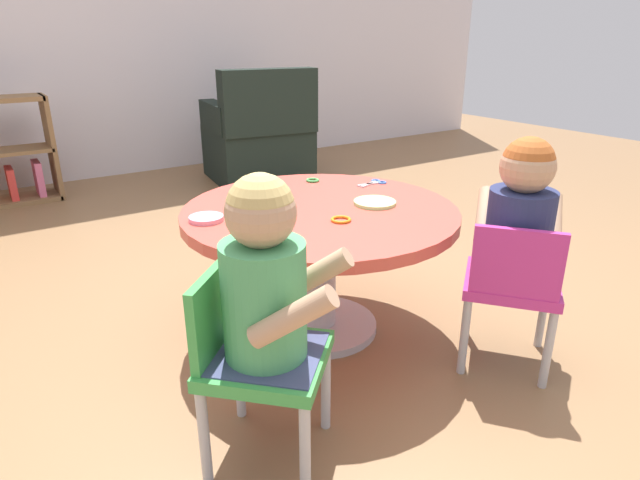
% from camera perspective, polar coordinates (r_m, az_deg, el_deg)
% --- Properties ---
extents(ground_plane, '(10.00, 10.00, 0.00)m').
position_cam_1_polar(ground_plane, '(2.14, 0.00, -9.34)').
color(ground_plane, olive).
extents(craft_table, '(0.99, 0.99, 0.50)m').
position_cam_1_polar(craft_table, '(1.97, 0.00, 0.57)').
color(craft_table, silver).
rests_on(craft_table, ground).
extents(child_chair_left, '(0.42, 0.42, 0.54)m').
position_cam_1_polar(child_chair_left, '(1.43, -7.04, -12.06)').
color(child_chair_left, '#B7B7BC').
rests_on(child_chair_left, ground).
extents(seated_child_left, '(0.43, 0.43, 0.51)m').
position_cam_1_polar(seated_child_left, '(1.31, -5.82, -3.96)').
color(seated_child_left, '#3F4772').
rests_on(seated_child_left, ground).
extents(child_chair_right, '(0.42, 0.42, 0.54)m').
position_cam_1_polar(child_chair_right, '(1.89, 19.66, -4.50)').
color(child_chair_right, '#B7B7BC').
rests_on(child_chair_right, ground).
extents(seated_child_right, '(0.44, 0.43, 0.51)m').
position_cam_1_polar(seated_child_right, '(1.85, 20.50, 2.38)').
color(seated_child_right, '#3F4772').
rests_on(seated_child_right, ground).
extents(armchair_dark, '(0.80, 0.81, 0.85)m').
position_cam_1_polar(armchair_dark, '(4.21, -6.47, 10.43)').
color(armchair_dark, black).
rests_on(armchair_dark, ground).
extents(rolling_pin, '(0.14, 0.21, 0.05)m').
position_cam_1_polar(rolling_pin, '(1.77, -7.30, 2.39)').
color(rolling_pin, green).
rests_on(rolling_pin, craft_table).
extents(craft_scissors, '(0.14, 0.08, 0.01)m').
position_cam_1_polar(craft_scissors, '(2.26, 5.80, 6.07)').
color(craft_scissors, silver).
rests_on(craft_scissors, craft_table).
extents(playdough_blob_0, '(0.12, 0.12, 0.02)m').
position_cam_1_polar(playdough_blob_0, '(1.84, -11.98, 2.26)').
color(playdough_blob_0, pink).
rests_on(playdough_blob_0, craft_table).
extents(playdough_blob_1, '(0.16, 0.16, 0.01)m').
position_cam_1_polar(playdough_blob_1, '(1.98, 5.83, 3.98)').
color(playdough_blob_1, '#B2E58C').
rests_on(playdough_blob_1, craft_table).
extents(cookie_cutter_0, '(0.06, 0.06, 0.01)m').
position_cam_1_polar(cookie_cutter_0, '(2.28, -0.79, 6.37)').
color(cookie_cutter_0, '#4CB259').
rests_on(cookie_cutter_0, craft_table).
extents(cookie_cutter_1, '(0.07, 0.07, 0.01)m').
position_cam_1_polar(cookie_cutter_1, '(1.80, 2.24, 2.19)').
color(cookie_cutter_1, orange).
rests_on(cookie_cutter_1, craft_table).
extents(cookie_cutter_2, '(0.06, 0.06, 0.01)m').
position_cam_1_polar(cookie_cutter_2, '(1.58, -5.89, -0.65)').
color(cookie_cutter_2, '#D83FA5').
rests_on(cookie_cutter_2, craft_table).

